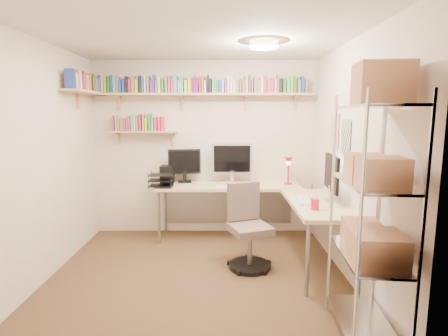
% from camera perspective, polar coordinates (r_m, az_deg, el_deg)
% --- Properties ---
extents(ground, '(3.20, 3.20, 0.00)m').
position_cam_1_polar(ground, '(3.99, -4.29, -17.14)').
color(ground, '#442C1D').
rests_on(ground, ground).
extents(room_shell, '(3.24, 3.04, 2.52)m').
position_cam_1_polar(room_shell, '(3.60, -4.49, 5.63)').
color(room_shell, beige).
rests_on(room_shell, ground).
extents(wall_shelves, '(3.12, 1.09, 0.80)m').
position_cam_1_polar(wall_shelves, '(4.94, -8.47, 11.96)').
color(wall_shelves, tan).
rests_on(wall_shelves, ground).
extents(corner_desk, '(2.37, 2.01, 1.34)m').
position_cam_1_polar(corner_desk, '(4.65, 2.56, -3.42)').
color(corner_desk, beige).
rests_on(corner_desk, ground).
extents(office_chair, '(0.55, 0.55, 0.96)m').
position_cam_1_polar(office_chair, '(4.08, 3.94, -10.42)').
color(office_chair, black).
rests_on(office_chair, ground).
extents(wire_rack, '(0.47, 0.85, 2.09)m').
position_cam_1_polar(wire_rack, '(2.72, 23.24, -2.94)').
color(wire_rack, silver).
rests_on(wire_rack, ground).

